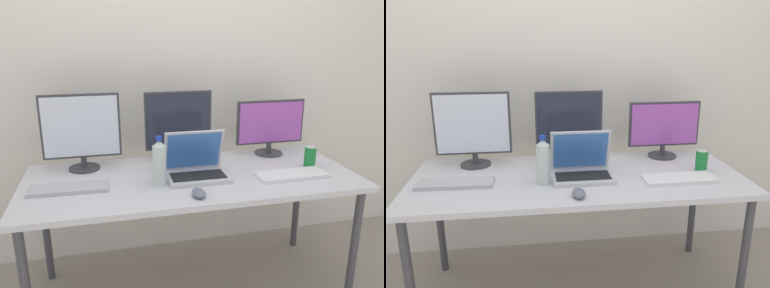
% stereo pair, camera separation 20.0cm
% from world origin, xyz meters
% --- Properties ---
extents(wall_back, '(7.00, 0.08, 2.60)m').
position_xyz_m(wall_back, '(0.00, 0.59, 1.30)').
color(wall_back, silver).
rests_on(wall_back, ground).
extents(work_desk, '(1.80, 0.76, 0.74)m').
position_xyz_m(work_desk, '(0.00, 0.00, 0.68)').
color(work_desk, '#424247').
rests_on(work_desk, ground).
extents(monitor_left, '(0.43, 0.17, 0.43)m').
position_xyz_m(monitor_left, '(-0.58, 0.24, 0.97)').
color(monitor_left, '#38383D').
rests_on(monitor_left, work_desk).
extents(monitor_center, '(0.40, 0.21, 0.42)m').
position_xyz_m(monitor_center, '(-0.02, 0.27, 0.95)').
color(monitor_center, '#38383D').
rests_on(monitor_center, work_desk).
extents(monitor_right, '(0.44, 0.18, 0.35)m').
position_xyz_m(monitor_right, '(0.57, 0.26, 0.93)').
color(monitor_right, '#38383D').
rests_on(monitor_right, work_desk).
extents(laptop_silver, '(0.33, 0.25, 0.25)m').
position_xyz_m(laptop_silver, '(0.02, -0.01, 0.80)').
color(laptop_silver, silver).
rests_on(laptop_silver, work_desk).
extents(keyboard_main, '(0.39, 0.14, 0.02)m').
position_xyz_m(keyboard_main, '(-0.64, -0.06, 0.75)').
color(keyboard_main, '#B2B2B7').
rests_on(keyboard_main, work_desk).
extents(keyboard_aux, '(0.39, 0.15, 0.02)m').
position_xyz_m(keyboard_aux, '(0.52, -0.14, 0.75)').
color(keyboard_aux, white).
rests_on(keyboard_aux, work_desk).
extents(mouse_by_keyboard, '(0.07, 0.11, 0.04)m').
position_xyz_m(mouse_by_keyboard, '(-0.03, -0.28, 0.76)').
color(mouse_by_keyboard, slate).
rests_on(mouse_by_keyboard, work_desk).
extents(water_bottle, '(0.07, 0.07, 0.26)m').
position_xyz_m(water_bottle, '(-0.19, -0.09, 0.86)').
color(water_bottle, silver).
rests_on(water_bottle, work_desk).
extents(soda_can_near_keyboard, '(0.07, 0.07, 0.13)m').
position_xyz_m(soda_can_near_keyboard, '(0.69, -0.03, 0.80)').
color(soda_can_near_keyboard, '#197F33').
rests_on(soda_can_near_keyboard, work_desk).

